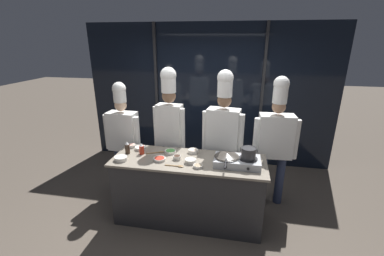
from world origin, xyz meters
TOP-DOWN VIEW (x-y plane):
  - ground_plane at (0.00, 0.00)m, footprint 24.00×24.00m
  - window_wall_back at (0.00, 1.90)m, footprint 4.78×0.09m
  - demo_counter at (0.00, 0.00)m, footprint 2.01×0.70m
  - portable_stove at (0.63, -0.04)m, footprint 0.57×0.34m
  - frying_pan at (0.50, -0.04)m, footprint 0.31×0.54m
  - stock_pot at (0.76, -0.04)m, footprint 0.21×0.18m
  - squeeze_bottle_chili at (-0.66, 0.05)m, footprint 0.07×0.07m
  - squeeze_bottle_soy at (-0.86, 0.03)m, footprint 0.06×0.06m
  - prep_bowl_garlic at (0.04, -0.09)m, footprint 0.15×0.15m
  - prep_bowl_scallions at (-0.29, 0.15)m, footprint 0.16×0.16m
  - prep_bowl_onion at (-0.86, -0.18)m, footprint 0.17×0.17m
  - prep_bowl_shrimp at (-0.89, 0.24)m, footprint 0.11×0.11m
  - prep_bowl_soy_glaze at (-0.15, -0.02)m, footprint 0.10×0.10m
  - prep_bowl_chicken at (0.02, 0.22)m, footprint 0.14×0.14m
  - prep_bowl_mushrooms at (0.16, -0.19)m, footprint 0.12×0.12m
  - prep_bowl_rice at (-0.74, 0.19)m, footprint 0.16×0.16m
  - prep_bowl_chili_flakes at (-0.36, -0.10)m, footprint 0.16×0.16m
  - serving_spoon_slotted at (-0.45, 0.13)m, footprint 0.24×0.13m
  - serving_spoon_solid at (-0.09, -0.22)m, footprint 0.24×0.05m
  - chef_head at (-1.14, 0.51)m, footprint 0.59×0.26m
  - chef_sous at (-0.39, 0.51)m, footprint 0.49×0.23m
  - chef_line at (0.40, 0.52)m, footprint 0.60×0.30m
  - chef_pastry at (1.15, 0.61)m, footprint 0.63×0.27m

SIDE VIEW (x-z plane):
  - ground_plane at x=0.00m, z-range 0.00..0.00m
  - demo_counter at x=0.00m, z-range 0.00..0.92m
  - serving_spoon_solid at x=-0.09m, z-range 0.91..0.93m
  - serving_spoon_slotted at x=-0.45m, z-range 0.91..0.93m
  - prep_bowl_mushrooms at x=0.16m, z-range 0.92..0.95m
  - prep_bowl_chili_flakes at x=-0.36m, z-range 0.92..0.95m
  - prep_bowl_scallions at x=-0.29m, z-range 0.92..0.96m
  - prep_bowl_rice at x=-0.74m, z-range 0.92..0.96m
  - prep_bowl_shrimp at x=-0.89m, z-range 0.92..0.96m
  - prep_bowl_chicken at x=0.02m, z-range 0.92..0.97m
  - prep_bowl_onion at x=-0.86m, z-range 0.92..0.97m
  - prep_bowl_garlic at x=0.04m, z-range 0.92..0.97m
  - prep_bowl_soy_glaze at x=-0.15m, z-range 0.92..0.97m
  - portable_stove at x=0.63m, z-range 0.91..1.02m
  - squeeze_bottle_chili at x=-0.66m, z-range 0.91..1.07m
  - squeeze_bottle_soy at x=-0.86m, z-range 0.91..1.09m
  - chef_head at x=-1.14m, z-range 0.12..1.94m
  - frying_pan at x=0.50m, z-range 1.02..1.07m
  - chef_pastry at x=1.15m, z-range 0.11..2.05m
  - stock_pot at x=0.76m, z-range 1.02..1.16m
  - chef_line at x=0.40m, z-range 0.15..2.17m
  - chef_sous at x=-0.39m, z-range 0.22..2.26m
  - window_wall_back at x=0.00m, z-range 0.00..2.70m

